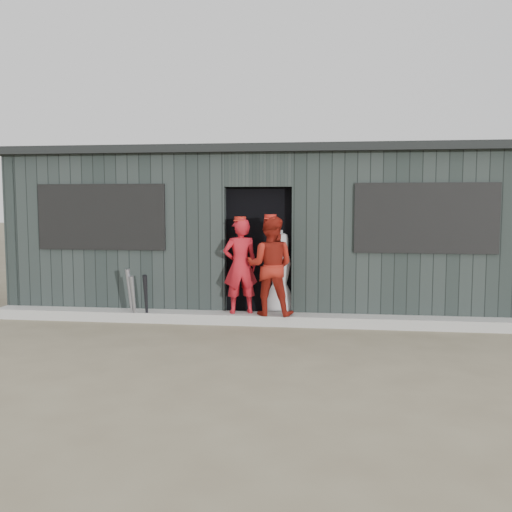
# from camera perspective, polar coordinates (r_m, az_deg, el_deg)

# --- Properties ---
(ground) EXTENTS (80.00, 80.00, 0.00)m
(ground) POSITION_cam_1_polar(r_m,az_deg,el_deg) (6.65, -2.03, -10.08)
(ground) COLOR #6E634C
(ground) RESTS_ON ground
(curb) EXTENTS (8.00, 0.36, 0.15)m
(curb) POSITION_cam_1_polar(r_m,az_deg,el_deg) (8.38, 0.02, -6.30)
(curb) COLOR #A3A39E
(curb) RESTS_ON ground
(bat_left) EXTENTS (0.09, 0.19, 0.71)m
(bat_left) POSITION_cam_1_polar(r_m,az_deg,el_deg) (8.56, -12.14, -4.27)
(bat_left) COLOR gray
(bat_left) RESTS_ON ground
(bat_mid) EXTENTS (0.13, 0.18, 0.81)m
(bat_mid) POSITION_cam_1_polar(r_m,az_deg,el_deg) (8.58, -12.46, -3.92)
(bat_mid) COLOR gray
(bat_mid) RESTS_ON ground
(bat_right) EXTENTS (0.10, 0.22, 0.73)m
(bat_right) POSITION_cam_1_polar(r_m,az_deg,el_deg) (8.52, -10.94, -4.22)
(bat_right) COLOR black
(bat_right) RESTS_ON ground
(player_red_left) EXTENTS (0.59, 0.48, 1.39)m
(player_red_left) POSITION_cam_1_polar(r_m,az_deg,el_deg) (8.33, -1.58, -1.00)
(player_red_left) COLOR #B51620
(player_red_left) RESTS_ON curb
(player_red_right) EXTENTS (0.72, 0.58, 1.43)m
(player_red_right) POSITION_cam_1_polar(r_m,az_deg,el_deg) (8.18, 1.44, -1.00)
(player_red_right) COLOR maroon
(player_red_right) RESTS_ON curb
(player_grey_back) EXTENTS (0.67, 0.46, 1.33)m
(player_grey_back) POSITION_cam_1_polar(r_m,az_deg,el_deg) (8.64, 2.42, -1.96)
(player_grey_back) COLOR silver
(player_grey_back) RESTS_ON ground
(dugout) EXTENTS (8.30, 3.30, 2.62)m
(dugout) POSITION_cam_1_polar(r_m,az_deg,el_deg) (9.89, 1.28, 2.58)
(dugout) COLOR black
(dugout) RESTS_ON ground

